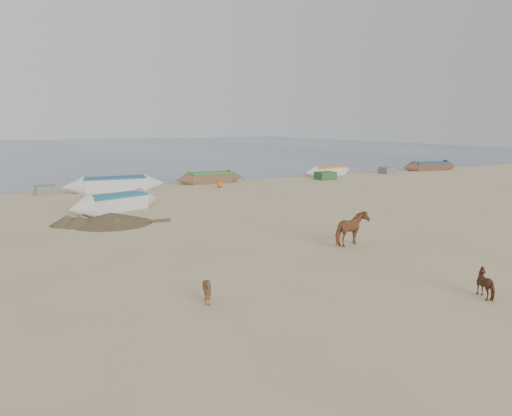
{
  "coord_description": "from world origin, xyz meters",
  "views": [
    {
      "loc": [
        -9.92,
        -14.45,
        4.55
      ],
      "look_at": [
        0.0,
        4.0,
        1.0
      ],
      "focal_mm": 35.0,
      "sensor_mm": 36.0,
      "label": 1
    }
  ],
  "objects_px": {
    "cow_adult": "(352,229)",
    "calf_front": "(207,290)",
    "near_canoe": "(116,202)",
    "calf_right": "(488,284)"
  },
  "relations": [
    {
      "from": "calf_front",
      "to": "near_canoe",
      "type": "bearing_deg",
      "value": 145.65
    },
    {
      "from": "calf_front",
      "to": "cow_adult",
      "type": "bearing_deg",
      "value": 83.72
    },
    {
      "from": "near_canoe",
      "to": "calf_front",
      "type": "bearing_deg",
      "value": -115.18
    },
    {
      "from": "calf_front",
      "to": "calf_right",
      "type": "relative_size",
      "value": 0.99
    },
    {
      "from": "calf_front",
      "to": "near_canoe",
      "type": "xyz_separation_m",
      "value": [
        1.16,
        15.3,
        0.05
      ]
    },
    {
      "from": "cow_adult",
      "to": "calf_front",
      "type": "xyz_separation_m",
      "value": [
        -7.19,
        -3.16,
        -0.27
      ]
    },
    {
      "from": "cow_adult",
      "to": "near_canoe",
      "type": "bearing_deg",
      "value": 10.33
    },
    {
      "from": "cow_adult",
      "to": "calf_front",
      "type": "relative_size",
      "value": 2.04
    },
    {
      "from": "cow_adult",
      "to": "calf_right",
      "type": "distance_m",
      "value": 6.24
    },
    {
      "from": "cow_adult",
      "to": "near_canoe",
      "type": "height_order",
      "value": "cow_adult"
    }
  ]
}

